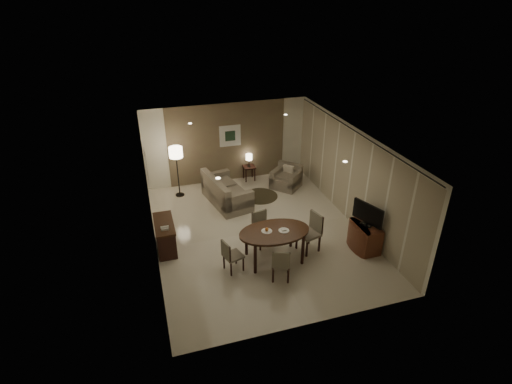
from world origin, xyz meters
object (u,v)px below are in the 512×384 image
object	(u,v)px
chair_near	(281,263)
chair_far	(263,230)
armchair	(286,177)
floor_lamp	(178,172)
tv_cabinet	(365,236)
dining_table	(274,245)
chair_left	(233,255)
chair_right	(309,233)
side_table	(249,173)
sofa	(227,190)
console_desk	(165,236)

from	to	relation	value
chair_near	chair_far	xyz separation A→B (m)	(0.02, 1.39, 0.02)
armchair	floor_lamp	world-z (taller)	floor_lamp
chair_near	floor_lamp	xyz separation A→B (m)	(-1.71, 4.78, 0.40)
tv_cabinet	floor_lamp	xyz separation A→B (m)	(-4.18, 4.30, 0.48)
chair_far	armchair	bearing A→B (deg)	47.87
dining_table	chair_far	size ratio (longest dim) A/B	1.91
tv_cabinet	chair_left	xyz separation A→B (m)	(-3.44, 0.13, 0.07)
chair_right	armchair	distance (m)	3.57
dining_table	side_table	xyz separation A→B (m)	(0.67, 4.51, -0.16)
armchair	chair_left	bearing A→B (deg)	-79.33
tv_cabinet	sofa	size ratio (longest dim) A/B	0.48
console_desk	chair_far	xyz separation A→B (m)	(2.43, -0.60, 0.08)
chair_right	console_desk	bearing A→B (deg)	-124.23
dining_table	armchair	xyz separation A→B (m)	(1.68, 3.59, -0.03)
chair_left	sofa	size ratio (longest dim) A/B	0.45
console_desk	chair_near	size ratio (longest dim) A/B	1.39
chair_far	chair_left	xyz separation A→B (m)	(-0.99, -0.77, -0.04)
console_desk	chair_near	distance (m)	3.13
tv_cabinet	chair_far	size ratio (longest dim) A/B	0.99
console_desk	chair_left	world-z (taller)	chair_left
sofa	armchair	distance (m)	2.17
chair_far	armchair	size ratio (longest dim) A/B	1.07
side_table	chair_right	bearing A→B (deg)	-86.32
chair_right	armchair	size ratio (longest dim) A/B	1.19
chair_far	sofa	world-z (taller)	chair_far
side_table	floor_lamp	xyz separation A→B (m)	(-2.47, -0.45, 0.58)
armchair	side_table	bearing A→B (deg)	-175.04
console_desk	side_table	bearing A→B (deg)	45.66
chair_right	sofa	bearing A→B (deg)	-171.07
chair_far	floor_lamp	xyz separation A→B (m)	(-1.73, 3.40, 0.37)
chair_left	chair_right	xyz separation A→B (m)	(2.01, 0.21, 0.09)
dining_table	floor_lamp	bearing A→B (deg)	113.89
dining_table	sofa	xyz separation A→B (m)	(-0.45, 3.15, 0.04)
console_desk	dining_table	bearing A→B (deg)	-26.68
tv_cabinet	dining_table	distance (m)	2.40
sofa	chair_right	bearing A→B (deg)	-167.04
floor_lamp	chair_right	bearing A→B (deg)	-55.20
chair_right	dining_table	bearing A→B (deg)	-99.75
console_desk	sofa	distance (m)	2.80
chair_near	armchair	bearing A→B (deg)	-91.24
chair_right	sofa	distance (m)	3.36
chair_left	armchair	size ratio (longest dim) A/B	0.98
chair_right	floor_lamp	distance (m)	4.83
sofa	armchair	size ratio (longest dim) A/B	2.20
chair_far	armchair	distance (m)	3.42
console_desk	side_table	size ratio (longest dim) A/B	2.39
console_desk	armchair	bearing A→B (deg)	29.11
dining_table	floor_lamp	world-z (taller)	floor_lamp
sofa	chair_far	bearing A→B (deg)	176.86
chair_far	chair_left	bearing A→B (deg)	-153.15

